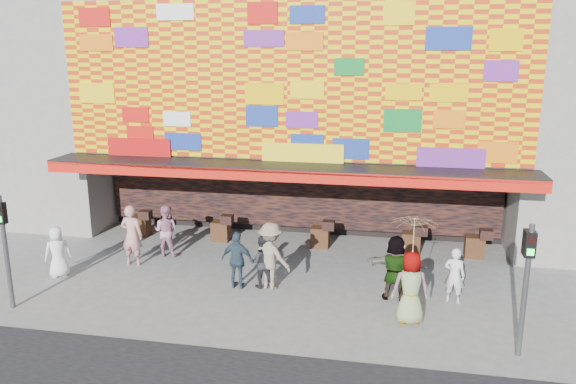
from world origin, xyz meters
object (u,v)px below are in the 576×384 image
(ped_b, at_px, (132,235))
(parasol, at_px, (414,237))
(ped_i, at_px, (166,231))
(ped_f, at_px, (395,268))
(signal_left, at_px, (4,239))
(ped_h, at_px, (454,275))
(ped_c, at_px, (262,261))
(ped_e, at_px, (238,260))
(ped_d, at_px, (271,256))
(ped_a, at_px, (58,252))
(ped_g, at_px, (411,288))
(signal_right, at_px, (527,276))

(ped_b, height_order, parasol, parasol)
(parasol, bearing_deg, ped_i, 156.97)
(ped_f, bearing_deg, signal_left, 20.29)
(ped_h, bearing_deg, ped_c, 16.53)
(signal_left, relative_size, ped_e, 1.84)
(ped_d, height_order, parasol, parasol)
(ped_i, relative_size, parasol, 0.86)
(ped_a, relative_size, ped_c, 1.01)
(ped_g, bearing_deg, signal_right, 143.43)
(ped_f, bearing_deg, parasol, 112.77)
(ped_f, bearing_deg, signal_right, 144.83)
(signal_left, distance_m, ped_c, 6.64)
(ped_d, xyz_separation_m, ped_h, (4.92, 0.04, -0.20))
(signal_left, height_order, ped_g, signal_left)
(signal_right, relative_size, ped_e, 1.84)
(signal_right, distance_m, ped_i, 10.95)
(signal_left, distance_m, parasol, 10.14)
(signal_left, relative_size, signal_right, 1.00)
(signal_right, height_order, ped_g, signal_right)
(ped_a, bearing_deg, ped_b, 179.83)
(ped_a, relative_size, ped_b, 0.80)
(signal_right, height_order, ped_h, signal_right)
(ped_d, height_order, ped_i, ped_d)
(ped_c, relative_size, parasol, 0.77)
(ped_f, height_order, ped_h, ped_f)
(ped_d, bearing_deg, ped_g, -175.52)
(ped_b, xyz_separation_m, ped_g, (8.36, -2.29, -0.04))
(ped_g, bearing_deg, ped_i, -33.88)
(ped_b, height_order, ped_i, ped_b)
(ped_e, xyz_separation_m, ped_f, (4.30, 0.08, 0.07))
(ped_a, distance_m, ped_h, 11.24)
(ped_c, bearing_deg, ped_h, 166.83)
(signal_right, height_order, ped_c, signal_right)
(ped_f, xyz_separation_m, ped_h, (1.53, 0.11, -0.14))
(ped_h, bearing_deg, ped_e, 18.45)
(ped_f, bearing_deg, ped_g, 112.77)
(signal_left, bearing_deg, ped_b, 63.35)
(ped_c, bearing_deg, ped_b, -24.80)
(ped_b, relative_size, parasol, 0.98)
(ped_c, bearing_deg, ped_f, 165.09)
(signal_right, bearing_deg, signal_left, 180.00)
(ped_e, bearing_deg, ped_b, -10.96)
(signal_right, relative_size, parasol, 1.54)
(ped_g, bearing_deg, ped_h, -140.72)
(ped_f, bearing_deg, ped_b, -0.82)
(ped_h, bearing_deg, signal_left, 29.17)
(signal_left, xyz_separation_m, ped_a, (-0.00, 2.12, -1.10))
(ped_a, relative_size, ped_e, 0.93)
(signal_left, xyz_separation_m, parasol, (10.07, 1.12, 0.34))
(ped_g, bearing_deg, ped_c, -29.92)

